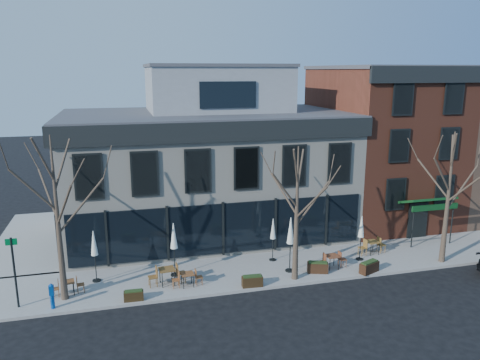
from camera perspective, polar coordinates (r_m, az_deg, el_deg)
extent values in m
plane|color=black|center=(28.00, -2.08, -9.57)|extent=(120.00, 120.00, 0.00)
cube|color=gray|center=(26.94, 5.82, -10.41)|extent=(33.50, 4.70, 0.15)
cube|color=gray|center=(33.50, -23.77, -6.70)|extent=(4.50, 12.00, 0.15)
cube|color=beige|center=(31.47, -4.14, 0.63)|extent=(18.00, 10.00, 8.00)
cube|color=#47474C|center=(30.85, -4.27, 7.99)|extent=(18.30, 10.30, 0.30)
cube|color=black|center=(25.91, -2.16, 5.91)|extent=(18.30, 0.25, 1.10)
cube|color=black|center=(30.59, -21.39, 6.14)|extent=(0.25, 10.30, 1.10)
cube|color=black|center=(27.27, -2.09, -5.93)|extent=(17.20, 0.12, 3.00)
cube|color=black|center=(30.74, -20.60, -4.56)|extent=(0.12, 7.50, 3.00)
cube|color=gray|center=(31.92, -2.86, 10.97)|extent=(9.00, 6.50, 3.00)
cube|color=brown|center=(35.87, 16.73, 4.09)|extent=(8.00, 10.00, 11.00)
cube|color=#47474C|center=(35.47, 17.34, 12.98)|extent=(8.20, 10.20, 0.25)
cube|color=black|center=(31.22, 22.31, 11.82)|extent=(8.20, 0.25, 1.00)
cube|color=#0C3816|center=(31.65, 21.88, -2.29)|extent=(3.20, 1.66, 0.67)
cube|color=black|center=(32.71, 20.81, -4.72)|extent=(1.40, 0.10, 2.50)
cone|color=#382B21|center=(23.20, -21.33, -4.58)|extent=(0.34, 0.34, 7.92)
cylinder|color=#382B21|center=(23.11, -18.77, -2.96)|extent=(2.23, 0.50, 2.48)
cylinder|color=#382B21|center=(23.91, -22.37, -1.59)|extent=(1.03, 2.05, 2.14)
cylinder|color=#382B21|center=(22.63, -23.86, -1.18)|extent=(1.80, 0.75, 2.21)
cylinder|color=#382B21|center=(21.97, -20.64, -2.93)|extent=(1.03, 2.04, 2.28)
cone|color=#382B21|center=(24.06, 6.91, -4.22)|extent=(0.34, 0.34, 7.04)
cylinder|color=#382B21|center=(24.42, 8.88, -2.78)|extent=(2.00, 0.46, 2.21)
cylinder|color=#382B21|center=(24.44, 5.36, -1.66)|extent=(0.93, 1.84, 1.91)
cylinder|color=#382B21|center=(23.18, 5.53, -1.33)|extent=(1.61, 0.68, 1.97)
cylinder|color=#382B21|center=(23.22, 8.66, -2.77)|extent=(0.93, 1.83, 2.03)
cone|color=#382B21|center=(28.49, 24.03, -2.08)|extent=(0.34, 0.34, 7.48)
cylinder|color=#382B21|center=(29.13, 25.47, -0.81)|extent=(2.12, 0.48, 2.35)
cylinder|color=#382B21|center=(28.70, 22.42, 0.19)|extent=(0.98, 1.94, 2.03)
cylinder|color=#382B21|center=(27.45, 23.39, 0.58)|extent=(1.71, 0.71, 2.09)
cylinder|color=#382B21|center=(27.88, 26.04, -0.70)|extent=(0.98, 1.94, 2.16)
cylinder|color=black|center=(24.00, -25.77, -10.17)|extent=(0.10, 0.10, 3.40)
cube|color=#005926|center=(23.48, -26.13, -6.79)|extent=(0.50, 0.04, 0.30)
cylinder|color=#0B4295|center=(23.81, -21.89, -13.59)|extent=(0.19, 0.19, 0.67)
cube|color=#0B4295|center=(23.56, -22.01, -12.35)|extent=(0.22, 0.18, 0.48)
cone|color=#0B4295|center=(23.45, -22.07, -11.71)|extent=(0.25, 0.25, 0.11)
cube|color=brown|center=(24.75, -20.29, -11.57)|extent=(0.72, 0.72, 0.04)
cylinder|color=black|center=(24.65, -20.78, -12.57)|extent=(0.04, 0.04, 0.65)
cylinder|color=black|center=(24.67, -19.59, -12.45)|extent=(0.04, 0.04, 0.65)
cylinder|color=black|center=(25.11, -20.85, -12.09)|extent=(0.04, 0.04, 0.65)
cylinder|color=black|center=(25.12, -19.68, -11.98)|extent=(0.04, 0.04, 0.65)
cube|color=brown|center=(24.52, -8.91, -10.70)|extent=(0.86, 0.86, 0.04)
cylinder|color=black|center=(24.36, -9.45, -11.96)|extent=(0.04, 0.04, 0.81)
cylinder|color=black|center=(24.47, -7.99, -11.78)|extent=(0.04, 0.04, 0.81)
cylinder|color=black|center=(24.92, -9.74, -11.37)|extent=(0.04, 0.04, 0.81)
cylinder|color=black|center=(25.02, -8.30, -11.20)|extent=(0.04, 0.04, 0.81)
cube|color=brown|center=(24.24, -6.43, -11.30)|extent=(0.67, 0.67, 0.04)
cylinder|color=black|center=(24.12, -6.90, -12.33)|extent=(0.04, 0.04, 0.66)
cylinder|color=black|center=(24.20, -5.69, -12.20)|extent=(0.04, 0.04, 0.66)
cylinder|color=black|center=(24.57, -7.13, -11.83)|extent=(0.04, 0.04, 0.66)
cylinder|color=black|center=(24.65, -5.94, -11.71)|extent=(0.04, 0.04, 0.66)
cube|color=brown|center=(26.58, 11.18, -9.07)|extent=(0.73, 0.73, 0.04)
cylinder|color=black|center=(26.37, 10.90, -10.10)|extent=(0.04, 0.04, 0.71)
cylinder|color=black|center=(26.63, 11.97, -9.92)|extent=(0.04, 0.04, 0.71)
cylinder|color=black|center=(26.82, 10.33, -9.67)|extent=(0.04, 0.04, 0.71)
cylinder|color=black|center=(27.07, 11.38, -9.50)|extent=(0.04, 0.04, 0.71)
cube|color=brown|center=(29.13, 15.83, -7.25)|extent=(0.80, 0.80, 0.04)
cylinder|color=black|center=(28.89, 15.65, -8.22)|extent=(0.04, 0.04, 0.75)
cylinder|color=black|center=(29.22, 16.58, -8.04)|extent=(0.04, 0.04, 0.75)
cylinder|color=black|center=(29.32, 14.98, -7.86)|extent=(0.04, 0.04, 0.75)
cylinder|color=black|center=(29.65, 15.90, -7.68)|extent=(0.04, 0.04, 0.75)
cylinder|color=black|center=(25.98, -17.07, -11.63)|extent=(0.44, 0.44, 0.06)
cylinder|color=black|center=(25.56, -17.23, -9.45)|extent=(0.05, 0.05, 2.20)
cone|color=silver|center=(25.20, -17.39, -7.35)|extent=(0.36, 0.36, 1.30)
cylinder|color=black|center=(25.77, -7.92, -11.35)|extent=(0.47, 0.47, 0.06)
cylinder|color=black|center=(25.32, -8.01, -9.01)|extent=(0.05, 0.05, 2.34)
cone|color=white|center=(24.94, -8.08, -6.74)|extent=(0.38, 0.38, 1.38)
cylinder|color=black|center=(27.46, 3.99, -9.67)|extent=(0.40, 0.40, 0.05)
cylinder|color=black|center=(27.09, 4.03, -7.76)|extent=(0.05, 0.05, 2.01)
cone|color=beige|center=(26.78, 4.06, -5.93)|extent=(0.33, 0.33, 1.19)
cylinder|color=black|center=(26.15, 6.06, -10.91)|extent=(0.49, 0.49, 0.07)
cylinder|color=black|center=(25.69, 6.13, -8.48)|extent=(0.06, 0.06, 2.45)
cone|color=white|center=(25.30, 6.19, -6.14)|extent=(0.40, 0.40, 1.45)
cylinder|color=black|center=(28.34, 14.35, -9.32)|extent=(0.42, 0.42, 0.06)
cylinder|color=black|center=(27.97, 14.47, -7.37)|extent=(0.05, 0.05, 2.11)
cone|color=white|center=(27.66, 14.59, -5.51)|extent=(0.35, 0.35, 1.25)
cube|color=black|center=(23.47, -12.83, -13.61)|extent=(0.93, 0.41, 0.46)
cube|color=#1E3314|center=(23.36, -12.86, -13.06)|extent=(0.84, 0.33, 0.07)
cube|color=black|center=(24.25, 1.50, -12.26)|extent=(1.07, 0.49, 0.52)
cube|color=#1E3314|center=(24.13, 1.51, -11.65)|extent=(0.96, 0.40, 0.08)
cube|color=black|center=(26.09, 9.44, -10.50)|extent=(1.19, 0.77, 0.55)
cube|color=#1E3314|center=(25.97, 9.46, -9.89)|extent=(1.06, 0.65, 0.09)
cube|color=black|center=(26.69, 15.47, -10.23)|extent=(1.24, 0.86, 0.57)
cube|color=#1E3314|center=(26.57, 15.51, -9.61)|extent=(1.10, 0.73, 0.09)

